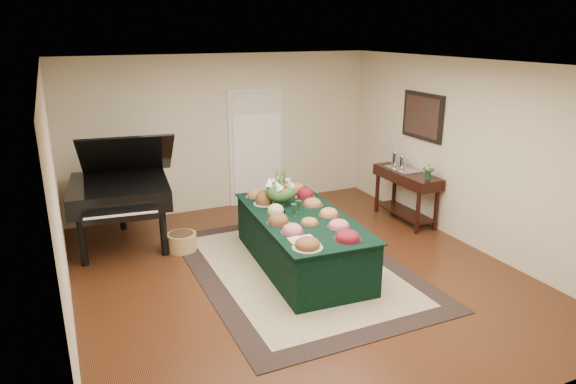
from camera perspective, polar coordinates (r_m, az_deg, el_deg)
name	(u,v)px	position (r m, az deg, el deg)	size (l,w,h in m)	color
ground	(297,274)	(6.87, 1.06, -9.08)	(6.00, 6.00, 0.00)	black
area_rug	(299,268)	(7.00, 1.19, -8.44)	(2.67, 3.74, 0.01)	black
kitchen_doorway	(257,148)	(9.33, -3.50, 4.85)	(1.05, 0.07, 2.10)	silver
buffet_table	(301,240)	(6.96, 1.46, -5.41)	(1.32, 2.53, 0.72)	black
food_platters	(298,211)	(6.85, 1.10, -2.13)	(1.14, 2.32, 0.15)	silver
cutting_board	(303,239)	(6.00, 1.67, -5.20)	(0.33, 0.33, 0.10)	tan
green_goblets	(296,208)	(6.83, 0.93, -1.83)	(0.19, 0.18, 0.18)	#14321F
floral_centerpiece	(280,188)	(7.14, -0.85, 0.45)	(0.43, 0.43, 0.43)	#14321F
grand_piano	(120,190)	(7.84, -18.14, 0.17)	(1.63, 1.79, 1.71)	black
wicker_basket	(182,242)	(7.65, -11.69, -5.47)	(0.42, 0.42, 0.26)	#9E783F
mahogany_sideboard	(407,183)	(8.69, 13.03, 1.01)	(0.45, 1.32, 0.86)	black
tea_service	(399,161)	(8.79, 12.27, 3.34)	(0.34, 0.58, 0.30)	silver
pink_bouquet	(429,169)	(8.22, 15.35, 2.43)	(0.19, 0.19, 0.24)	#14321F
wall_painting	(423,116)	(8.59, 14.72, 8.14)	(0.05, 0.95, 0.75)	black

